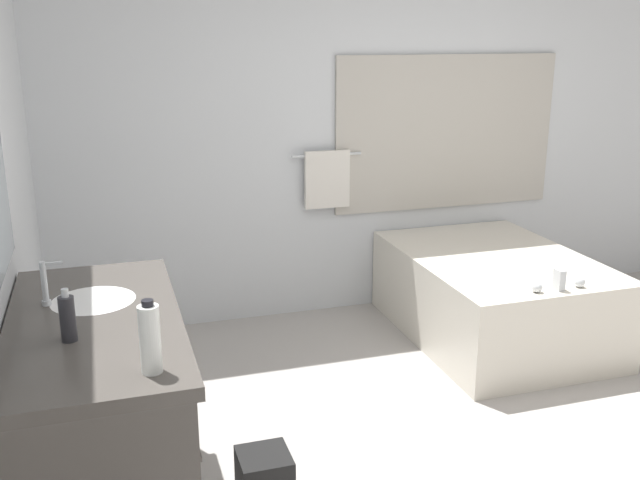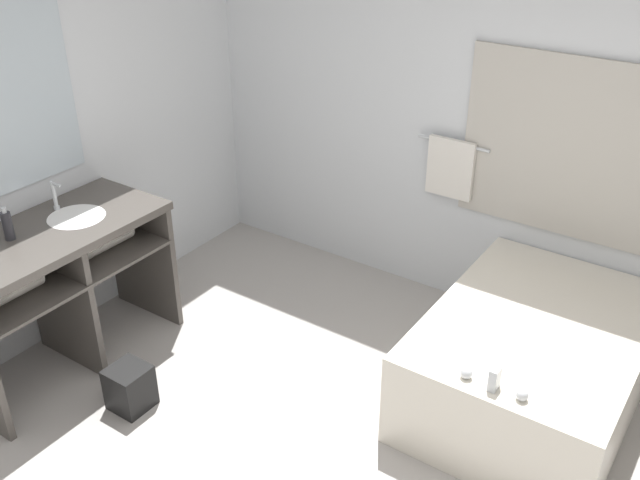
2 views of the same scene
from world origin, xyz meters
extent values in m
cube|color=silver|center=(0.00, 2.23, 1.35)|extent=(7.40, 0.06, 2.70)
cube|color=#B7B2A8|center=(0.62, 2.19, 1.26)|extent=(1.70, 0.02, 1.10)
cylinder|color=silver|center=(-0.30, 2.16, 1.15)|extent=(0.50, 0.02, 0.02)
cube|color=silver|center=(-0.30, 2.15, 0.98)|extent=(0.32, 0.04, 0.40)
cube|color=#4C4742|center=(-1.87, 0.18, 0.89)|extent=(0.64, 1.34, 0.05)
cube|color=#4C4742|center=(-1.87, 0.18, 0.65)|extent=(0.61, 1.27, 0.02)
cylinder|color=white|center=(-1.87, 0.38, 0.85)|extent=(0.34, 0.34, 0.14)
cube|color=#4C4742|center=(-1.87, 0.18, 0.43)|extent=(0.59, 0.04, 0.87)
cube|color=#4C4742|center=(-1.87, 0.83, 0.43)|extent=(0.59, 0.04, 0.87)
cylinder|color=silver|center=(-1.82, -0.15, 0.72)|extent=(0.13, 0.37, 0.13)
cylinder|color=silver|center=(-1.82, 0.52, 0.72)|extent=(0.13, 0.37, 0.13)
cylinder|color=silver|center=(-2.05, 0.38, 0.93)|extent=(0.04, 0.04, 0.02)
cylinder|color=silver|center=(-2.05, 0.38, 1.02)|extent=(0.02, 0.02, 0.16)
cube|color=silver|center=(-2.01, 0.38, 1.09)|extent=(0.07, 0.01, 0.01)
cube|color=silver|center=(0.62, 1.42, 0.28)|extent=(1.10, 1.55, 0.56)
ellipsoid|color=white|center=(0.62, 1.42, 0.41)|extent=(0.79, 1.11, 0.30)
cube|color=silver|center=(0.62, 0.74, 0.62)|extent=(0.04, 0.07, 0.12)
sphere|color=silver|center=(0.48, 0.74, 0.59)|extent=(0.06, 0.06, 0.06)
sphere|color=silver|center=(0.76, 0.74, 0.59)|extent=(0.06, 0.06, 0.06)
cylinder|color=#28282D|center=(-1.95, 0.00, 1.00)|extent=(0.06, 0.06, 0.16)
cylinder|color=silver|center=(-1.95, 0.00, 1.10)|extent=(0.03, 0.03, 0.03)
cube|color=black|center=(-1.24, 0.09, 0.13)|extent=(0.22, 0.22, 0.27)
camera|label=1|loc=(-1.80, -2.47, 1.97)|focal=40.00mm
camera|label=2|loc=(1.41, -1.89, 2.83)|focal=40.00mm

